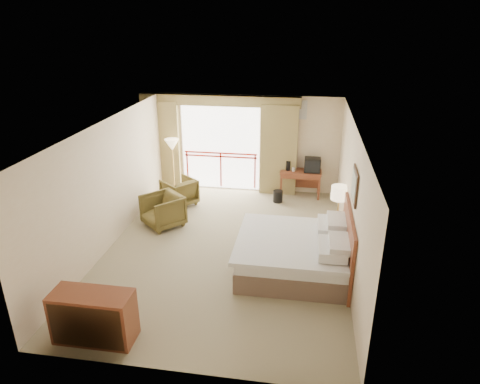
% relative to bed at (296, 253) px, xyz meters
% --- Properties ---
extents(floor, '(7.00, 7.00, 0.00)m').
position_rel_bed_xyz_m(floor, '(-1.50, 0.60, -0.38)').
color(floor, gray).
rests_on(floor, ground).
extents(ceiling, '(7.00, 7.00, 0.00)m').
position_rel_bed_xyz_m(ceiling, '(-1.50, 0.60, 2.32)').
color(ceiling, white).
rests_on(ceiling, wall_back).
extents(wall_back, '(5.00, 0.00, 5.00)m').
position_rel_bed_xyz_m(wall_back, '(-1.50, 4.10, 0.97)').
color(wall_back, beige).
rests_on(wall_back, ground).
extents(wall_front, '(5.00, 0.00, 5.00)m').
position_rel_bed_xyz_m(wall_front, '(-1.50, -2.90, 0.97)').
color(wall_front, beige).
rests_on(wall_front, ground).
extents(wall_left, '(0.00, 7.00, 7.00)m').
position_rel_bed_xyz_m(wall_left, '(-4.00, 0.60, 0.97)').
color(wall_left, beige).
rests_on(wall_left, ground).
extents(wall_right, '(0.00, 7.00, 7.00)m').
position_rel_bed_xyz_m(wall_right, '(1.00, 0.60, 0.97)').
color(wall_right, beige).
rests_on(wall_right, ground).
extents(balcony_door, '(2.40, 0.00, 2.40)m').
position_rel_bed_xyz_m(balcony_door, '(-2.30, 4.08, 0.82)').
color(balcony_door, white).
rests_on(balcony_door, wall_back).
extents(balcony_railing, '(2.09, 0.03, 1.02)m').
position_rel_bed_xyz_m(balcony_railing, '(-2.30, 4.06, 0.44)').
color(balcony_railing, '#AF1E0F').
rests_on(balcony_railing, wall_back).
extents(curtain_left, '(1.00, 0.26, 2.50)m').
position_rel_bed_xyz_m(curtain_left, '(-3.95, 3.95, 0.87)').
color(curtain_left, olive).
rests_on(curtain_left, wall_back).
extents(curtain_right, '(1.00, 0.26, 2.50)m').
position_rel_bed_xyz_m(curtain_right, '(-0.65, 3.95, 0.87)').
color(curtain_right, olive).
rests_on(curtain_right, wall_back).
extents(valance, '(4.40, 0.22, 0.28)m').
position_rel_bed_xyz_m(valance, '(-2.30, 3.98, 2.17)').
color(valance, olive).
rests_on(valance, wall_back).
extents(hvac_vent, '(0.50, 0.04, 0.50)m').
position_rel_bed_xyz_m(hvac_vent, '(-0.20, 4.07, 1.97)').
color(hvac_vent, silver).
rests_on(hvac_vent, wall_back).
extents(bed, '(2.13, 2.06, 0.97)m').
position_rel_bed_xyz_m(bed, '(0.00, 0.00, 0.00)').
color(bed, brown).
rests_on(bed, floor).
extents(headboard, '(0.06, 2.10, 1.30)m').
position_rel_bed_xyz_m(headboard, '(0.96, 0.00, 0.27)').
color(headboard, maroon).
rests_on(headboard, wall_right).
extents(framed_art, '(0.04, 0.72, 0.60)m').
position_rel_bed_xyz_m(framed_art, '(0.97, 0.00, 1.47)').
color(framed_art, black).
rests_on(framed_art, wall_right).
extents(nightstand, '(0.43, 0.50, 0.57)m').
position_rel_bed_xyz_m(nightstand, '(0.86, 1.44, -0.09)').
color(nightstand, maroon).
rests_on(nightstand, floor).
extents(table_lamp, '(0.37, 0.37, 0.65)m').
position_rel_bed_xyz_m(table_lamp, '(0.86, 1.49, 0.70)').
color(table_lamp, tan).
rests_on(table_lamp, nightstand).
extents(phone, '(0.20, 0.17, 0.08)m').
position_rel_bed_xyz_m(phone, '(0.81, 1.29, 0.23)').
color(phone, black).
rests_on(phone, nightstand).
extents(desk, '(1.12, 0.54, 0.73)m').
position_rel_bed_xyz_m(desk, '(-0.01, 3.86, 0.19)').
color(desk, maroon).
rests_on(desk, floor).
extents(tv, '(0.43, 0.34, 0.39)m').
position_rel_bed_xyz_m(tv, '(0.29, 3.80, 0.54)').
color(tv, black).
rests_on(tv, desk).
extents(coffee_maker, '(0.15, 0.15, 0.27)m').
position_rel_bed_xyz_m(coffee_maker, '(-0.36, 3.81, 0.48)').
color(coffee_maker, black).
rests_on(coffee_maker, desk).
extents(cup, '(0.08, 0.08, 0.11)m').
position_rel_bed_xyz_m(cup, '(-0.21, 3.76, 0.40)').
color(cup, white).
rests_on(cup, desk).
extents(wastebasket, '(0.32, 0.32, 0.32)m').
position_rel_bed_xyz_m(wastebasket, '(-0.58, 3.28, -0.22)').
color(wastebasket, black).
rests_on(wastebasket, floor).
extents(armchair_far, '(1.09, 1.08, 0.71)m').
position_rel_bed_xyz_m(armchair_far, '(-3.15, 2.72, -0.38)').
color(armchair_far, '#4D411D').
rests_on(armchair_far, floor).
extents(armchair_near, '(1.18, 1.19, 0.77)m').
position_rel_bed_xyz_m(armchair_near, '(-3.18, 1.46, -0.38)').
color(armchair_near, '#4D411D').
rests_on(armchair_near, floor).
extents(side_table, '(0.47, 0.47, 0.51)m').
position_rel_bed_xyz_m(side_table, '(-3.49, 2.01, -0.03)').
color(side_table, black).
rests_on(side_table, floor).
extents(book, '(0.20, 0.23, 0.02)m').
position_rel_bed_xyz_m(book, '(-3.49, 2.01, 0.14)').
color(book, white).
rests_on(book, side_table).
extents(floor_lamp, '(0.39, 0.39, 1.54)m').
position_rel_bed_xyz_m(floor_lamp, '(-3.55, 3.57, 0.95)').
color(floor_lamp, tan).
rests_on(floor_lamp, floor).
extents(dresser, '(1.23, 0.52, 0.82)m').
position_rel_bed_xyz_m(dresser, '(-2.97, -2.44, 0.03)').
color(dresser, maroon).
rests_on(dresser, floor).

